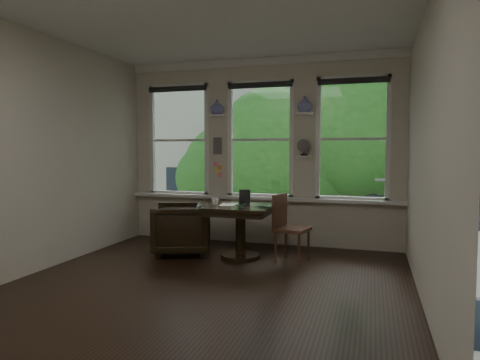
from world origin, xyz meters
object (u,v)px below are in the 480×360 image
(mug, at_px, (215,202))
(armchair_left, at_px, (181,229))
(side_chair_right, at_px, (292,229))
(table, at_px, (241,232))
(laptop, at_px, (263,207))

(mug, bearing_deg, armchair_left, 175.75)
(side_chair_right, xyz_separation_m, mug, (-1.10, -0.07, 0.34))
(armchair_left, height_order, side_chair_right, side_chair_right)
(table, xyz_separation_m, armchair_left, (-0.91, -0.02, -0.00))
(armchair_left, distance_m, mug, 0.70)
(table, xyz_separation_m, laptop, (0.35, -0.11, 0.39))
(laptop, bearing_deg, side_chair_right, 50.48)
(table, distance_m, armchair_left, 0.91)
(armchair_left, height_order, laptop, laptop)
(side_chair_right, height_order, mug, side_chair_right)
(side_chair_right, relative_size, mug, 8.57)
(side_chair_right, bearing_deg, laptop, 120.85)
(laptop, bearing_deg, table, -164.87)
(laptop, bearing_deg, mug, -151.64)
(armchair_left, relative_size, side_chair_right, 0.89)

